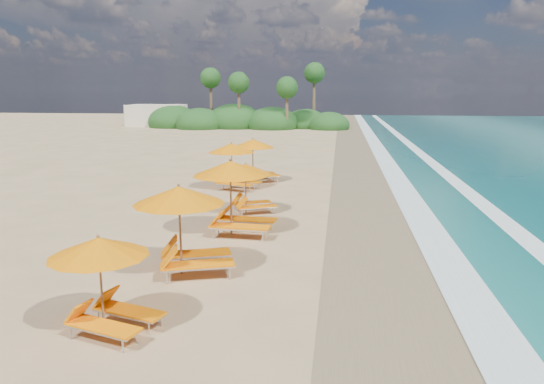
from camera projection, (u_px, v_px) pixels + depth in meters
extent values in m
plane|color=tan|center=(272.00, 224.00, 18.46)|extent=(160.00, 160.00, 0.00)
cube|color=#887351|center=(384.00, 228.00, 17.93)|extent=(4.00, 160.00, 0.01)
cube|color=white|center=(428.00, 229.00, 17.73)|extent=(1.20, 160.00, 0.01)
cube|color=white|center=(518.00, 232.00, 17.34)|extent=(0.80, 160.00, 0.01)
cylinder|color=olive|center=(101.00, 285.00, 10.18)|extent=(0.05, 0.05, 1.93)
cone|color=orange|center=(98.00, 247.00, 10.02)|extent=(2.47, 2.47, 0.39)
sphere|color=olive|center=(98.00, 236.00, 9.98)|extent=(0.07, 0.07, 0.07)
cylinder|color=olive|center=(180.00, 231.00, 13.31)|extent=(0.06, 0.06, 2.34)
cone|color=orange|center=(179.00, 195.00, 13.12)|extent=(3.04, 3.04, 0.47)
sphere|color=olive|center=(178.00, 185.00, 13.06)|extent=(0.08, 0.08, 0.08)
cylinder|color=olive|center=(231.00, 198.00, 17.03)|extent=(0.06, 0.06, 2.46)
cone|color=orange|center=(230.00, 168.00, 16.83)|extent=(2.70, 2.70, 0.49)
sphere|color=olive|center=(230.00, 160.00, 16.77)|extent=(0.09, 0.09, 0.09)
cylinder|color=olive|center=(246.00, 189.00, 19.99)|extent=(0.05, 0.05, 1.93)
cone|color=orange|center=(245.00, 169.00, 19.83)|extent=(2.64, 2.64, 0.39)
sphere|color=olive|center=(245.00, 163.00, 19.78)|extent=(0.07, 0.07, 0.07)
cylinder|color=olive|center=(232.00, 167.00, 24.76)|extent=(0.06, 0.06, 2.22)
cone|color=orange|center=(231.00, 148.00, 24.58)|extent=(2.94, 2.94, 0.45)
sphere|color=olive|center=(231.00, 143.00, 24.53)|extent=(0.08, 0.08, 0.08)
cylinder|color=olive|center=(253.00, 161.00, 26.70)|extent=(0.06, 0.06, 2.23)
cone|color=orange|center=(253.00, 143.00, 26.52)|extent=(3.06, 3.06, 0.45)
sphere|color=olive|center=(253.00, 139.00, 26.47)|extent=(0.08, 0.08, 0.08)
ellipsoid|color=#163D14|center=(272.00, 124.00, 62.82)|extent=(6.40, 6.40, 4.16)
ellipsoid|color=#163D14|center=(235.00, 122.00, 64.43)|extent=(7.20, 7.20, 4.68)
ellipsoid|color=#163D14|center=(200.00, 124.00, 63.03)|extent=(6.00, 6.00, 3.90)
ellipsoid|color=#163D14|center=(306.00, 123.00, 64.25)|extent=(5.60, 5.60, 3.64)
ellipsoid|color=#163D14|center=(174.00, 122.00, 65.48)|extent=(6.60, 6.60, 4.29)
ellipsoid|color=#163D14|center=(329.00, 125.00, 61.93)|extent=(5.00, 5.00, 3.25)
cylinder|color=brown|center=(287.00, 109.00, 60.24)|extent=(0.36, 0.36, 5.00)
sphere|color=#163D14|center=(287.00, 88.00, 59.74)|extent=(2.60, 2.60, 2.60)
cylinder|color=brown|center=(239.00, 106.00, 61.93)|extent=(0.36, 0.36, 5.60)
sphere|color=#163D14|center=(239.00, 83.00, 61.38)|extent=(2.60, 2.60, 2.60)
cylinder|color=brown|center=(211.00, 103.00, 64.34)|extent=(0.36, 0.36, 6.20)
sphere|color=#163D14|center=(211.00, 78.00, 63.72)|extent=(2.60, 2.60, 2.60)
cylinder|color=brown|center=(314.00, 101.00, 63.55)|extent=(0.36, 0.36, 6.80)
sphere|color=#163D14|center=(314.00, 73.00, 62.87)|extent=(2.60, 2.60, 2.60)
cube|color=beige|center=(157.00, 115.00, 67.67)|extent=(7.00, 5.00, 2.80)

